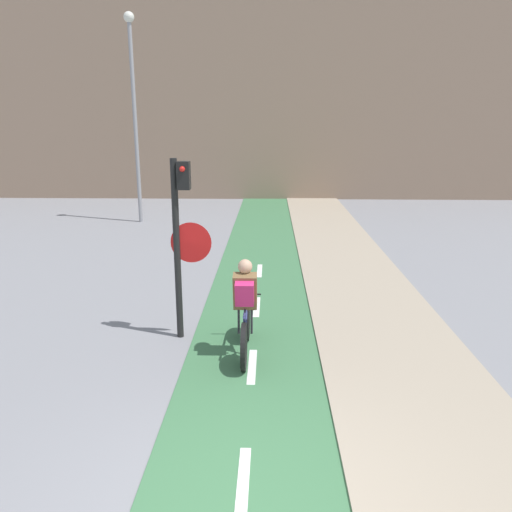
{
  "coord_description": "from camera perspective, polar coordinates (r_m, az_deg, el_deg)",
  "views": [
    {
      "loc": [
        0.26,
        -3.78,
        3.54
      ],
      "look_at": [
        0.0,
        4.99,
        1.2
      ],
      "focal_mm": 35.0,
      "sensor_mm": 36.0,
      "label": 1
    }
  ],
  "objects": [
    {
      "name": "building_row_background",
      "position": [
        26.51,
        1.18,
        18.93
      ],
      "size": [
        60.0,
        5.2,
        10.75
      ],
      "color": "#89705B",
      "rests_on": "ground_plane"
    },
    {
      "name": "traffic_light_pole",
      "position": [
        8.17,
        -8.52,
        2.99
      ],
      "size": [
        0.67,
        0.25,
        3.01
      ],
      "color": "black",
      "rests_on": "ground_plane"
    },
    {
      "name": "street_lamp_far",
      "position": [
        18.73,
        -13.79,
        17.01
      ],
      "size": [
        0.36,
        0.36,
        7.16
      ],
      "color": "gray",
      "rests_on": "ground_plane"
    },
    {
      "name": "cyclist_near",
      "position": [
        7.75,
        -1.23,
        -6.34
      ],
      "size": [
        0.46,
        1.78,
        1.56
      ],
      "color": "black",
      "rests_on": "ground_plane"
    }
  ]
}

